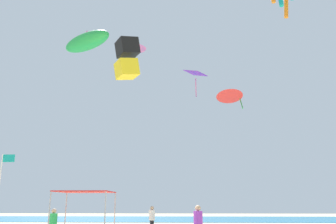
% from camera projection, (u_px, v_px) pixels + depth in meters
% --- Properties ---
extents(ocean_strip, '(110.00, 18.63, 0.03)m').
position_uv_depth(ocean_strip, '(178.00, 219.00, 44.77)').
color(ocean_strip, '#1E6B93').
rests_on(ocean_strip, ground).
extents(canopy_tent, '(3.32, 2.97, 2.61)m').
position_uv_depth(canopy_tent, '(85.00, 193.00, 21.85)').
color(canopy_tent, '#B2B2B7').
rests_on(canopy_tent, ground).
extents(person_leftmost, '(0.42, 0.47, 1.79)m').
position_uv_depth(person_leftmost, '(198.00, 221.00, 16.45)').
color(person_leftmost, black).
rests_on(person_leftmost, ground).
extents(person_central, '(0.41, 0.44, 1.71)m').
position_uv_depth(person_central, '(152.00, 217.00, 23.53)').
color(person_central, black).
rests_on(person_central, ground).
extents(person_rightmost, '(0.43, 0.38, 1.62)m').
position_uv_depth(person_rightmost, '(53.00, 222.00, 17.91)').
color(person_rightmost, slate).
rests_on(person_rightmost, ground).
extents(banner_flag, '(0.61, 0.06, 4.06)m').
position_uv_depth(banner_flag, '(0.00, 191.00, 15.89)').
color(banner_flag, silver).
rests_on(banner_flag, ground).
extents(kite_delta_pink, '(3.40, 3.39, 2.50)m').
position_uv_depth(kite_delta_pink, '(134.00, 47.00, 48.10)').
color(kite_delta_pink, pink).
extents(kite_inflatable_green, '(7.37, 5.81, 2.70)m').
position_uv_depth(kite_inflatable_green, '(87.00, 41.00, 42.99)').
color(kite_inflatable_green, green).
extents(kite_diamond_purple, '(3.37, 3.39, 3.73)m').
position_uv_depth(kite_diamond_purple, '(196.00, 74.00, 46.91)').
color(kite_diamond_purple, purple).
extents(kite_box_black, '(2.00, 1.93, 3.05)m').
position_uv_depth(kite_box_black, '(127.00, 58.00, 25.14)').
color(kite_box_black, black).
extents(kite_delta_red, '(2.66, 2.68, 2.18)m').
position_uv_depth(kite_delta_red, '(229.00, 94.00, 33.91)').
color(kite_delta_red, red).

